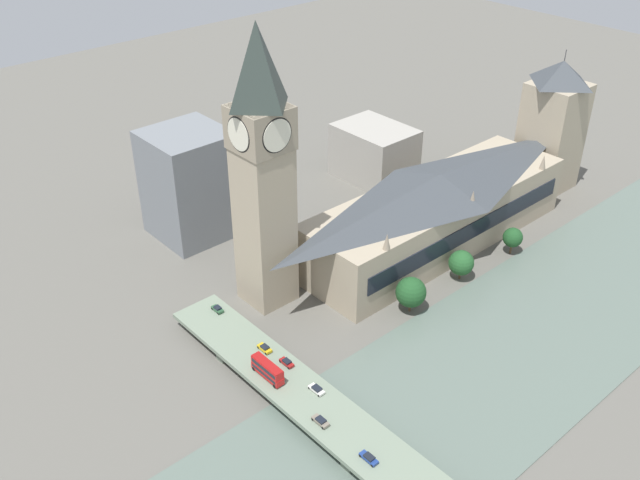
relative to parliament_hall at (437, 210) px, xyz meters
name	(u,v)px	position (x,y,z in m)	size (l,w,h in m)	color
ground_plane	(459,273)	(-17.25, 8.00, -12.86)	(600.00, 600.00, 0.00)	#605E56
river_water	(549,321)	(-50.33, 8.00, -12.71)	(54.15, 360.00, 0.30)	slate
parliament_hall	(437,210)	(0.00, 0.00, 0.00)	(28.97, 101.76, 25.89)	tan
clock_tower	(262,166)	(13.03, 61.55, 31.14)	(14.58, 14.58, 83.18)	tan
victoria_tower	(552,126)	(0.06, -64.25, 11.88)	(18.74, 18.74, 53.48)	tan
road_bridge	(364,446)	(-50.33, 83.34, -9.32)	(140.29, 14.25, 4.42)	#5D6A59
double_decker_bus_lead	(267,369)	(-18.56, 86.26, -5.87)	(10.41, 2.61, 4.65)	red
car_northbound_lead	(217,309)	(12.45, 80.12, -7.70)	(4.00, 1.82, 1.50)	#2D5638
car_northbound_mid	(317,389)	(-30.57, 80.41, -7.77)	(4.51, 1.93, 1.36)	silver
car_northbound_tail	(287,362)	(-18.11, 79.71, -7.73)	(4.28, 1.76, 1.43)	maroon
car_southbound_lead	(265,348)	(-9.94, 80.53, -7.71)	(4.36, 1.91, 1.43)	gold
car_southbound_mid	(369,458)	(-54.34, 86.02, -7.75)	(4.63, 1.81, 1.37)	navy
car_southbound_tail	(321,421)	(-39.08, 86.70, -7.73)	(4.58, 1.92, 1.38)	slate
city_block_west	(190,184)	(60.45, 56.76, 5.74)	(25.65, 25.62, 37.19)	slate
city_block_center	(374,153)	(48.80, -19.81, -2.32)	(29.59, 22.12, 21.08)	#A39E93
tree_embankment_near	(513,237)	(-21.23, -13.77, -6.75)	(6.57, 6.57, 9.42)	brown
tree_embankment_mid	(461,263)	(-19.34, 10.52, -6.92)	(8.01, 8.01, 9.96)	brown
tree_embankment_far	(411,292)	(-20.21, 34.75, -6.02)	(9.05, 9.05, 11.37)	brown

